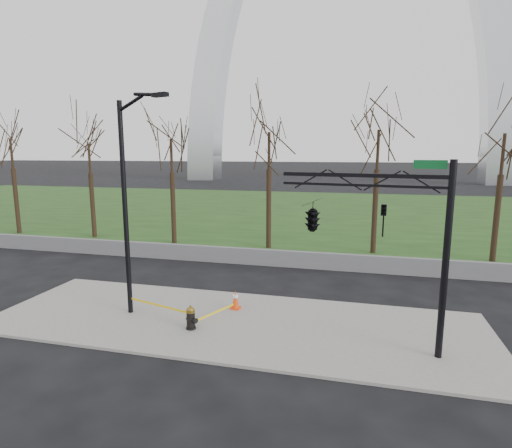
% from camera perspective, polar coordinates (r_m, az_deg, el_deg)
% --- Properties ---
extents(ground, '(500.00, 500.00, 0.00)m').
position_cam_1_polar(ground, '(15.60, -3.17, -13.54)').
color(ground, black).
rests_on(ground, ground).
extents(sidewalk, '(18.00, 6.00, 0.10)m').
position_cam_1_polar(sidewalk, '(15.58, -3.18, -13.37)').
color(sidewalk, gray).
rests_on(sidewalk, ground).
extents(grass_strip, '(120.00, 40.00, 0.06)m').
position_cam_1_polar(grass_strip, '(44.29, 8.44, 1.79)').
color(grass_strip, '#213E16').
rests_on(grass_strip, ground).
extents(guardrail, '(60.00, 0.30, 0.90)m').
position_cam_1_polar(guardrail, '(22.81, 2.81, -4.71)').
color(guardrail, '#59595B').
rests_on(guardrail, ground).
extents(gateway_arch, '(66.00, 6.00, 65.00)m').
position_cam_1_polar(gateway_arch, '(92.56, 12.16, 26.21)').
color(gateway_arch, silver).
rests_on(gateway_arch, ground).
extents(tree_row, '(49.91, 4.00, 8.33)m').
position_cam_1_polar(tree_row, '(25.83, 8.92, 5.27)').
color(tree_row, black).
rests_on(tree_row, ground).
extents(fire_hydrant, '(0.53, 0.38, 0.86)m').
position_cam_1_polar(fire_hydrant, '(14.93, -8.95, -12.69)').
color(fire_hydrant, black).
rests_on(fire_hydrant, sidewalk).
extents(traffic_cone, '(0.41, 0.41, 0.73)m').
position_cam_1_polar(traffic_cone, '(16.57, -2.85, -10.37)').
color(traffic_cone, '#E83E0C').
rests_on(traffic_cone, sidewalk).
extents(street_light, '(2.32, 0.91, 8.21)m').
position_cam_1_polar(street_light, '(15.80, -17.16, 4.00)').
color(street_light, black).
rests_on(street_light, ground).
extents(traffic_signal_mast, '(5.04, 2.54, 6.00)m').
position_cam_1_polar(traffic_signal_mast, '(13.31, 10.98, 0.85)').
color(traffic_signal_mast, black).
rests_on(traffic_signal_mast, ground).
extents(caution_tape, '(3.82, 2.21, 0.44)m').
position_cam_1_polar(caution_tape, '(15.77, -9.91, -11.42)').
color(caution_tape, yellow).
rests_on(caution_tape, ground).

